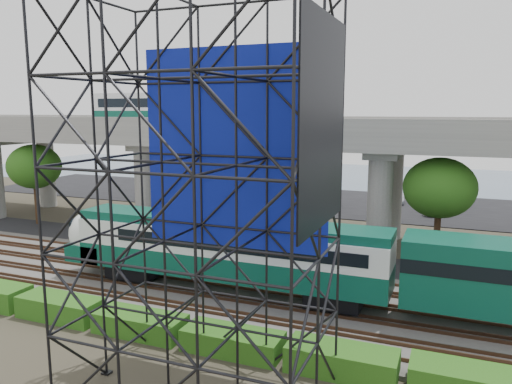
% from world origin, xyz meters
% --- Properties ---
extents(ground, '(140.00, 140.00, 0.00)m').
position_xyz_m(ground, '(0.00, 0.00, 0.00)').
color(ground, '#474233').
rests_on(ground, ground).
extents(ballast_bed, '(90.00, 12.00, 0.20)m').
position_xyz_m(ballast_bed, '(0.00, 2.00, 0.10)').
color(ballast_bed, slate).
rests_on(ballast_bed, ground).
extents(service_road, '(90.00, 5.00, 0.08)m').
position_xyz_m(service_road, '(0.00, 10.50, 0.04)').
color(service_road, black).
rests_on(service_road, ground).
extents(parking_lot, '(90.00, 18.00, 0.08)m').
position_xyz_m(parking_lot, '(0.00, 34.00, 0.04)').
color(parking_lot, black).
rests_on(parking_lot, ground).
extents(harbor_water, '(140.00, 40.00, 0.03)m').
position_xyz_m(harbor_water, '(0.00, 56.00, 0.01)').
color(harbor_water, '#445970').
rests_on(harbor_water, ground).
extents(rail_tracks, '(90.00, 9.52, 0.16)m').
position_xyz_m(rail_tracks, '(0.00, 2.00, 0.28)').
color(rail_tracks, '#472D1E').
rests_on(rail_tracks, ballast_bed).
extents(commuter_train, '(29.30, 3.06, 4.30)m').
position_xyz_m(commuter_train, '(4.84, 2.00, 2.88)').
color(commuter_train, black).
rests_on(commuter_train, rail_tracks).
extents(overpass, '(80.00, 12.00, 12.40)m').
position_xyz_m(overpass, '(-0.80, 16.00, 8.21)').
color(overpass, '#9E9B93').
rests_on(overpass, ground).
extents(scaffold_tower, '(9.36, 6.36, 15.00)m').
position_xyz_m(scaffold_tower, '(6.41, -7.98, 7.47)').
color(scaffold_tower, black).
rests_on(scaffold_tower, ground).
extents(hedge_strip, '(34.60, 1.80, 1.20)m').
position_xyz_m(hedge_strip, '(1.01, -4.30, 0.56)').
color(hedge_strip, '#255112').
rests_on(hedge_strip, ground).
extents(trees, '(40.94, 16.94, 7.69)m').
position_xyz_m(trees, '(-4.67, 16.17, 5.57)').
color(trees, '#382314').
rests_on(trees, ground).
extents(suv, '(5.27, 2.88, 1.40)m').
position_xyz_m(suv, '(-5.45, 9.70, 0.78)').
color(suv, black).
rests_on(suv, service_road).
extents(parked_cars, '(37.22, 9.75, 1.31)m').
position_xyz_m(parked_cars, '(0.61, 33.56, 0.69)').
color(parked_cars, '#BDBDBD').
rests_on(parked_cars, parking_lot).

